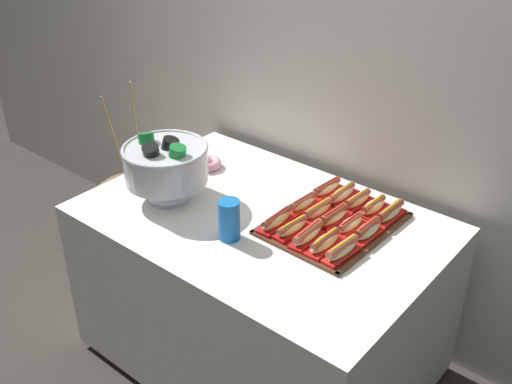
# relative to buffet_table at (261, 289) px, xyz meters

# --- Properties ---
(ground_plane) EXTENTS (10.00, 10.00, 0.00)m
(ground_plane) POSITION_rel_buffet_table_xyz_m (0.00, 0.00, -0.40)
(ground_plane) COLOR #38332D
(back_wall) EXTENTS (6.00, 0.10, 2.60)m
(back_wall) POSITION_rel_buffet_table_xyz_m (0.00, 0.59, 0.90)
(back_wall) COLOR silver
(back_wall) RESTS_ON ground_plane
(buffet_table) EXTENTS (1.40, 0.95, 0.77)m
(buffet_table) POSITION_rel_buffet_table_xyz_m (0.00, 0.00, 0.00)
(buffet_table) COLOR white
(buffet_table) RESTS_ON ground_plane
(floor_vase) EXTENTS (0.51, 0.51, 1.03)m
(floor_vase) POSITION_rel_buffet_table_xyz_m (-1.03, 0.18, -0.18)
(floor_vase) COLOR brown
(floor_vase) RESTS_ON ground_plane
(serving_tray) EXTENTS (0.42, 0.54, 0.01)m
(serving_tray) POSITION_rel_buffet_table_xyz_m (0.25, 0.13, 0.37)
(serving_tray) COLOR #56331E
(serving_tray) RESTS_ON buffet_table
(hot_dog_0) EXTENTS (0.07, 0.18, 0.06)m
(hot_dog_0) POSITION_rel_buffet_table_xyz_m (0.10, -0.03, 0.40)
(hot_dog_0) COLOR #B21414
(hot_dog_0) RESTS_ON serving_tray
(hot_dog_1) EXTENTS (0.07, 0.17, 0.06)m
(hot_dog_1) POSITION_rel_buffet_table_xyz_m (0.17, -0.03, 0.40)
(hot_dog_1) COLOR #B21414
(hot_dog_1) RESTS_ON serving_tray
(hot_dog_2) EXTENTS (0.07, 0.18, 0.06)m
(hot_dog_2) POSITION_rel_buffet_table_xyz_m (0.25, -0.03, 0.40)
(hot_dog_2) COLOR #B21414
(hot_dog_2) RESTS_ON serving_tray
(hot_dog_3) EXTENTS (0.07, 0.18, 0.06)m
(hot_dog_3) POSITION_rel_buffet_table_xyz_m (0.32, -0.03, 0.40)
(hot_dog_3) COLOR red
(hot_dog_3) RESTS_ON serving_tray
(hot_dog_4) EXTENTS (0.07, 0.17, 0.07)m
(hot_dog_4) POSITION_rel_buffet_table_xyz_m (0.40, -0.03, 0.40)
(hot_dog_4) COLOR red
(hot_dog_4) RESTS_ON serving_tray
(hot_dog_5) EXTENTS (0.07, 0.16, 0.06)m
(hot_dog_5) POSITION_rel_buffet_table_xyz_m (0.10, 0.14, 0.40)
(hot_dog_5) COLOR red
(hot_dog_5) RESTS_ON serving_tray
(hot_dog_6) EXTENTS (0.07, 0.17, 0.06)m
(hot_dog_6) POSITION_rel_buffet_table_xyz_m (0.18, 0.14, 0.40)
(hot_dog_6) COLOR red
(hot_dog_6) RESTS_ON serving_tray
(hot_dog_7) EXTENTS (0.07, 0.17, 0.06)m
(hot_dog_7) POSITION_rel_buffet_table_xyz_m (0.25, 0.13, 0.40)
(hot_dog_7) COLOR red
(hot_dog_7) RESTS_ON serving_tray
(hot_dog_8) EXTENTS (0.07, 0.16, 0.06)m
(hot_dog_8) POSITION_rel_buffet_table_xyz_m (0.33, 0.13, 0.40)
(hot_dog_8) COLOR red
(hot_dog_8) RESTS_ON serving_tray
(hot_dog_9) EXTENTS (0.07, 0.16, 0.06)m
(hot_dog_9) POSITION_rel_buffet_table_xyz_m (0.40, 0.13, 0.40)
(hot_dog_9) COLOR red
(hot_dog_9) RESTS_ON serving_tray
(hot_dog_10) EXTENTS (0.08, 0.17, 0.06)m
(hot_dog_10) POSITION_rel_buffet_table_xyz_m (0.10, 0.30, 0.40)
(hot_dog_10) COLOR red
(hot_dog_10) RESTS_ON serving_tray
(hot_dog_11) EXTENTS (0.07, 0.18, 0.06)m
(hot_dog_11) POSITION_rel_buffet_table_xyz_m (0.18, 0.30, 0.40)
(hot_dog_11) COLOR red
(hot_dog_11) RESTS_ON serving_tray
(hot_dog_12) EXTENTS (0.07, 0.17, 0.06)m
(hot_dog_12) POSITION_rel_buffet_table_xyz_m (0.25, 0.30, 0.40)
(hot_dog_12) COLOR #B21414
(hot_dog_12) RESTS_ON serving_tray
(hot_dog_13) EXTENTS (0.07, 0.16, 0.06)m
(hot_dog_13) POSITION_rel_buffet_table_xyz_m (0.33, 0.30, 0.40)
(hot_dog_13) COLOR #B21414
(hot_dog_13) RESTS_ON serving_tray
(hot_dog_14) EXTENTS (0.06, 0.17, 0.06)m
(hot_dog_14) POSITION_rel_buffet_table_xyz_m (0.40, 0.30, 0.40)
(hot_dog_14) COLOR red
(hot_dog_14) RESTS_ON serving_tray
(punch_bowl) EXTENTS (0.35, 0.35, 0.28)m
(punch_bowl) POSITION_rel_buffet_table_xyz_m (-0.39, -0.14, 0.53)
(punch_bowl) COLOR silver
(punch_bowl) RESTS_ON buffet_table
(cup_stack) EXTENTS (0.08, 0.08, 0.16)m
(cup_stack) POSITION_rel_buffet_table_xyz_m (0.00, -0.19, 0.44)
(cup_stack) COLOR blue
(cup_stack) RESTS_ON buffet_table
(donut) EXTENTS (0.13, 0.13, 0.04)m
(donut) POSITION_rel_buffet_table_xyz_m (-0.46, 0.17, 0.38)
(donut) COLOR pink
(donut) RESTS_ON buffet_table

